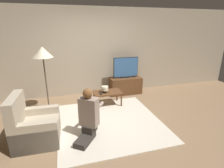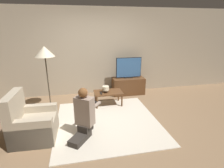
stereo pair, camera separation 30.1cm
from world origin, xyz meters
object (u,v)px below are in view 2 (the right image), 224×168
object	(u,v)px
floor_lamp	(45,54)
table_lamp	(106,89)
armchair	(32,124)
person_kneeling	(84,114)
tv	(129,68)
coffee_table	(108,93)

from	to	relation	value
floor_lamp	table_lamp	world-z (taller)	floor_lamp
table_lamp	armchair	bearing A→B (deg)	-144.00
person_kneeling	armchair	bearing A→B (deg)	27.15
tv	coffee_table	world-z (taller)	tv
armchair	table_lamp	size ratio (longest dim) A/B	5.15
tv	armchair	distance (m)	3.15
coffee_table	armchair	distance (m)	2.05
armchair	table_lamp	distance (m)	1.99
tv	table_lamp	size ratio (longest dim) A/B	4.39
tv	person_kneeling	world-z (taller)	tv
floor_lamp	table_lamp	xyz separation A→B (m)	(1.44, -0.15, -0.92)
tv	floor_lamp	distance (m)	2.43
coffee_table	person_kneeling	world-z (taller)	person_kneeling
armchair	person_kneeling	distance (m)	1.00
floor_lamp	person_kneeling	xyz separation A→B (m)	(0.81, -1.46, -0.92)
coffee_table	floor_lamp	distance (m)	1.86
tv	floor_lamp	size ratio (longest dim) A/B	0.49
coffee_table	armchair	bearing A→B (deg)	-144.60
coffee_table	floor_lamp	size ratio (longest dim) A/B	0.46
table_lamp	tv	bearing A→B (deg)	41.13
tv	person_kneeling	size ratio (longest dim) A/B	0.80
person_kneeling	tv	bearing A→B (deg)	-89.96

